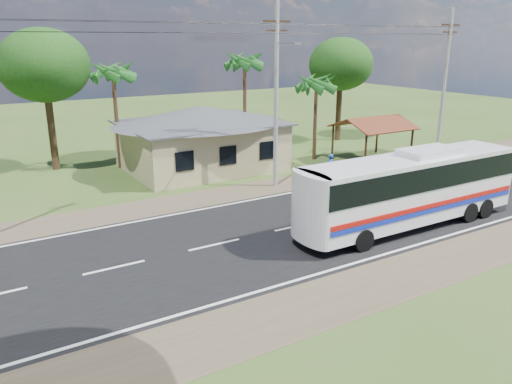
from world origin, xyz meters
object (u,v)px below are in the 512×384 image
Objects in this scene: motorcycle at (345,165)px; coach_bus at (412,184)px; person at (330,168)px; waiting_shed at (373,124)px.

coach_bus is at bearing 133.31° from motorcycle.
coach_bus reaches higher than motorcycle.
motorcycle is 0.90× the size of person.
person reaches higher than motorcycle.
person is at bearing -155.51° from waiting_shed.
person is at bearing 78.26° from coach_bus.
waiting_shed is at bearing -91.94° from motorcycle.
waiting_shed is at bearing 54.27° from coach_bus.
waiting_shed is 0.43× the size of coach_bus.
coach_bus reaches higher than person.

